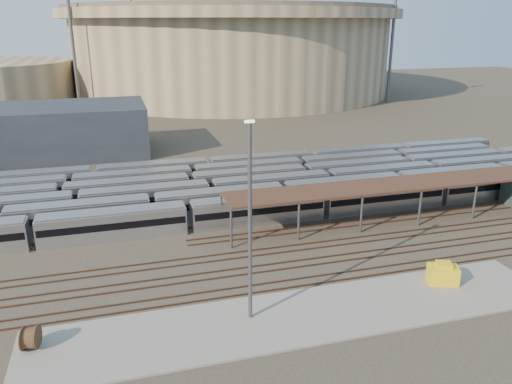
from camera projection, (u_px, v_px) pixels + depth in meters
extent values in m
plane|color=#383026|center=(297.00, 245.00, 61.09)|extent=(420.00, 420.00, 0.00)
cube|color=gray|center=(304.00, 316.00, 46.11)|extent=(50.00, 9.00, 0.20)
cube|color=#ADADB2|center=(323.00, 204.00, 69.53)|extent=(112.00, 2.90, 3.60)
cube|color=#ADADB2|center=(284.00, 197.00, 72.25)|extent=(112.00, 2.90, 3.60)
cube|color=#ADADB2|center=(211.00, 194.00, 73.47)|extent=(112.00, 2.90, 3.60)
cube|color=#ADADB2|center=(305.00, 177.00, 81.59)|extent=(112.00, 2.90, 3.60)
cube|color=#ADADB2|center=(193.00, 179.00, 80.78)|extent=(112.00, 2.90, 3.60)
cube|color=#ADADB2|center=(209.00, 170.00, 85.49)|extent=(112.00, 2.90, 3.60)
cylinder|color=#505054|center=(231.00, 229.00, 59.38)|extent=(0.30, 0.30, 5.00)
cylinder|color=#505054|center=(222.00, 213.00, 64.29)|extent=(0.30, 0.30, 5.00)
cylinder|color=#505054|center=(299.00, 221.00, 61.62)|extent=(0.30, 0.30, 5.00)
cylinder|color=#505054|center=(284.00, 207.00, 66.53)|extent=(0.30, 0.30, 5.00)
cylinder|color=#505054|center=(361.00, 214.00, 63.85)|extent=(0.30, 0.30, 5.00)
cylinder|color=#505054|center=(343.00, 201.00, 68.77)|extent=(0.30, 0.30, 5.00)
cylinder|color=#505054|center=(420.00, 208.00, 66.09)|extent=(0.30, 0.30, 5.00)
cylinder|color=#505054|center=(398.00, 195.00, 71.00)|extent=(0.30, 0.30, 5.00)
cylinder|color=#505054|center=(475.00, 202.00, 68.33)|extent=(0.30, 0.30, 5.00)
cylinder|color=#505054|center=(450.00, 190.00, 73.24)|extent=(0.30, 0.30, 5.00)
cylinder|color=#505054|center=(498.00, 185.00, 75.48)|extent=(0.30, 0.30, 5.00)
cube|color=#362516|center=(438.00, 180.00, 68.81)|extent=(60.00, 6.00, 0.30)
cube|color=#4C3323|center=(303.00, 250.00, 59.47)|extent=(170.00, 0.12, 0.18)
cube|color=#4C3323|center=(298.00, 245.00, 60.83)|extent=(170.00, 0.12, 0.18)
cube|color=#4C3323|center=(316.00, 265.00, 55.83)|extent=(170.00, 0.12, 0.18)
cube|color=#4C3323|center=(310.00, 259.00, 57.20)|extent=(170.00, 0.12, 0.18)
cube|color=#4C3323|center=(330.00, 282.00, 52.19)|extent=(170.00, 0.12, 0.18)
cube|color=#4C3323|center=(324.00, 275.00, 53.56)|extent=(170.00, 0.12, 0.18)
cylinder|color=tan|center=(231.00, 55.00, 190.46)|extent=(116.00, 116.00, 28.00)
cylinder|color=tan|center=(231.00, 12.00, 185.46)|extent=(124.00, 124.00, 3.00)
cylinder|color=brown|center=(230.00, 5.00, 184.73)|extent=(120.00, 120.00, 1.50)
cube|color=#1E232D|center=(39.00, 131.00, 100.38)|extent=(42.00, 20.00, 10.00)
cylinder|color=#505054|center=(74.00, 50.00, 147.52)|extent=(1.00, 1.00, 36.00)
cylinder|color=#505054|center=(392.00, 47.00, 164.53)|extent=(1.00, 1.00, 36.00)
cylinder|color=#505054|center=(134.00, 43.00, 198.23)|extent=(1.00, 1.00, 36.00)
cylinder|color=#513420|center=(31.00, 339.00, 41.03)|extent=(1.43, 1.95, 1.74)
cylinder|color=#513420|center=(30.00, 338.00, 41.07)|extent=(1.47, 2.17, 1.99)
cylinder|color=#505054|center=(250.00, 226.00, 42.84)|extent=(0.36, 0.36, 18.00)
cube|color=#FFF2CC|center=(250.00, 121.00, 39.90)|extent=(0.81, 0.34, 0.20)
cube|color=yellow|center=(443.00, 275.00, 51.43)|extent=(3.46, 2.83, 1.86)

